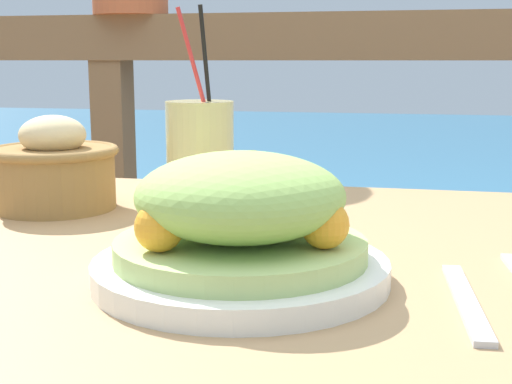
# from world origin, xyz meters

# --- Properties ---
(patio_table) EXTENTS (1.24, 0.74, 0.73)m
(patio_table) POSITION_xyz_m (0.00, 0.00, 0.63)
(patio_table) COLOR tan
(patio_table) RESTS_ON ground_plane
(railing_fence) EXTENTS (2.80, 0.08, 1.00)m
(railing_fence) POSITION_xyz_m (0.00, 0.71, 0.72)
(railing_fence) COLOR brown
(railing_fence) RESTS_ON ground_plane
(sea_backdrop) EXTENTS (12.00, 4.00, 0.48)m
(sea_backdrop) POSITION_xyz_m (0.00, 3.21, 0.24)
(sea_backdrop) COLOR teal
(sea_backdrop) RESTS_ON ground_plane
(salad_plate) EXTENTS (0.26, 0.26, 0.11)m
(salad_plate) POSITION_xyz_m (0.02, -0.12, 0.78)
(salad_plate) COLOR white
(salad_plate) RESTS_ON patio_table
(drink_glass) EXTENTS (0.08, 0.08, 0.25)m
(drink_glass) POSITION_xyz_m (-0.09, 0.12, 0.80)
(drink_glass) COLOR #DBCC7F
(drink_glass) RESTS_ON patio_table
(bread_basket) EXTENTS (0.16, 0.16, 0.12)m
(bread_basket) POSITION_xyz_m (-0.28, 0.13, 0.78)
(bread_basket) COLOR olive
(bread_basket) RESTS_ON patio_table
(fork) EXTENTS (0.03, 0.18, 0.00)m
(fork) POSITION_xyz_m (0.21, -0.14, 0.73)
(fork) COLOR silver
(fork) RESTS_ON patio_table
(orange_near_glass) EXTENTS (0.07, 0.07, 0.07)m
(orange_near_glass) POSITION_xyz_m (-0.05, 0.25, 0.76)
(orange_near_glass) COLOR #F9A328
(orange_near_glass) RESTS_ON patio_table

